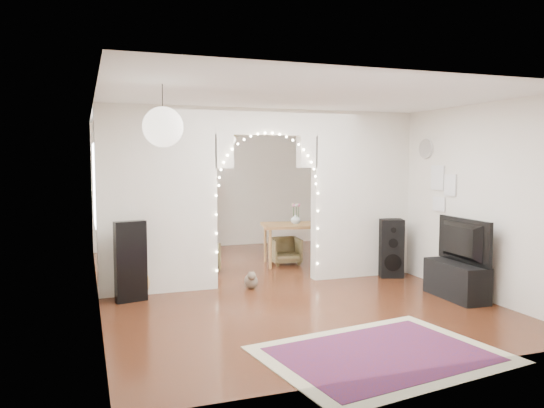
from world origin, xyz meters
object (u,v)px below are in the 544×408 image
object	(u,v)px
media_console	(456,281)
dining_chair_right	(285,251)
acoustic_guitar	(137,271)
floor_speaker	(391,248)
dining_table	(296,228)
bookcase	(176,218)
dining_chair_left	(197,258)

from	to	relation	value
media_console	dining_chair_right	world-z (taller)	media_console
acoustic_guitar	media_console	bearing A→B (deg)	-12.96
floor_speaker	media_console	size ratio (longest dim) A/B	0.96
dining_chair_right	media_console	bearing A→B (deg)	-60.91
dining_table	dining_chair_right	xyz separation A→B (m)	(-0.16, 0.12, -0.44)
bookcase	dining_chair_left	size ratio (longest dim) A/B	2.26
bookcase	media_console	bearing A→B (deg)	-57.48
dining_chair_left	floor_speaker	bearing A→B (deg)	-39.34
dining_table	bookcase	bearing A→B (deg)	139.05
floor_speaker	bookcase	distance (m)	4.75
bookcase	floor_speaker	bearing A→B (deg)	-49.64
media_console	bookcase	size ratio (longest dim) A/B	0.72
floor_speaker	dining_chair_right	xyz separation A→B (m)	(-1.26, 1.58, -0.23)
dining_table	dining_chair_left	distance (m)	1.92
acoustic_guitar	floor_speaker	world-z (taller)	acoustic_guitar
bookcase	dining_chair_left	world-z (taller)	bookcase
floor_speaker	dining_chair_right	size ratio (longest dim) A/B	1.76
floor_speaker	media_console	distance (m)	1.51
dining_chair_right	bookcase	bearing A→B (deg)	132.29
acoustic_guitar	floor_speaker	bearing A→B (deg)	6.65
floor_speaker	bookcase	size ratio (longest dim) A/B	0.69
acoustic_guitar	dining_chair_right	world-z (taller)	acoustic_guitar
acoustic_guitar	media_console	xyz separation A→B (m)	(4.19, -1.49, -0.13)
acoustic_guitar	dining_table	bearing A→B (deg)	32.80
bookcase	dining_chair_right	bearing A→B (deg)	-50.20
bookcase	dining_chair_left	bearing A→B (deg)	-88.88
media_console	dining_table	bearing A→B (deg)	114.21
bookcase	dining_table	world-z (taller)	bookcase
media_console	dining_chair_left	world-z (taller)	dining_chair_left
dining_table	dining_chair_right	bearing A→B (deg)	153.85
media_console	floor_speaker	bearing A→B (deg)	96.18
floor_speaker	dining_chair_right	distance (m)	2.03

